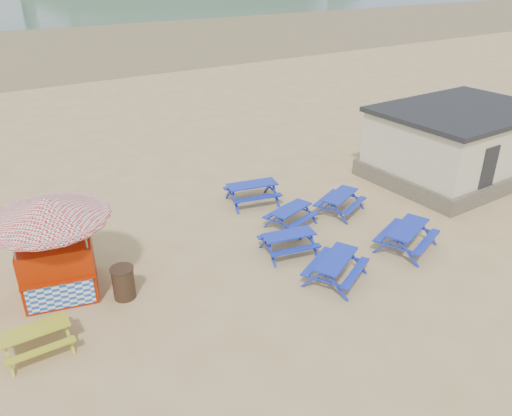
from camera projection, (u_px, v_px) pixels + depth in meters
ground at (281, 251)px, 16.92m from camera, size 400.00×400.00×0.00m
wet_sand at (1, 46)px, 57.92m from camera, size 400.00×400.00×0.00m
picnic_table_blue_a at (252, 193)px, 20.12m from camera, size 2.30×2.01×0.83m
picnic_table_blue_b at (291, 217)px, 18.39m from camera, size 2.01×1.78×0.72m
picnic_table_blue_c at (340, 203)px, 19.36m from camera, size 2.24×2.05×0.76m
picnic_table_blue_d at (288, 243)px, 16.63m from camera, size 2.01×1.75×0.73m
picnic_table_blue_e at (336, 269)px, 15.19m from camera, size 2.36×2.19×0.79m
picnic_table_blue_f at (407, 238)px, 16.85m from camera, size 2.44×2.21×0.84m
picnic_table_yellow at (37, 340)px, 12.42m from camera, size 1.65×1.34×0.68m
ice_cream_kiosk at (52, 234)px, 14.02m from camera, size 4.15×4.15×3.04m
litter_bin at (123, 282)px, 14.35m from camera, size 0.68×0.68×1.00m
amenity_block at (458, 143)px, 22.20m from camera, size 7.40×5.40×3.15m
headland_town at (147, 6)px, 237.36m from camera, size 264.00×144.00×108.00m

